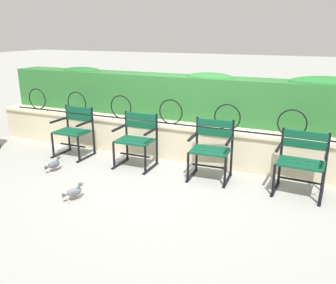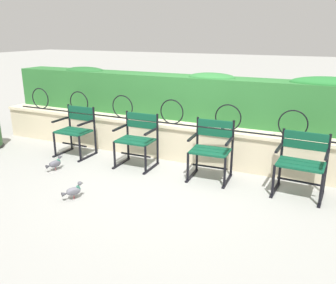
# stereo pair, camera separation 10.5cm
# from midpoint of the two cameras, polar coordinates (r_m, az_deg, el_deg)

# --- Properties ---
(ground_plane) EXTENTS (60.00, 60.00, 0.00)m
(ground_plane) POSITION_cam_midpoint_polar(r_m,az_deg,el_deg) (5.27, 0.11, -6.02)
(ground_plane) COLOR #9E9E99
(stone_wall) EXTENTS (7.83, 0.41, 0.62)m
(stone_wall) POSITION_cam_midpoint_polar(r_m,az_deg,el_deg) (5.95, 3.84, -0.07)
(stone_wall) COLOR beige
(stone_wall) RESTS_ON ground
(iron_arch_fence) EXTENTS (7.28, 0.02, 0.42)m
(iron_arch_fence) POSITION_cam_midpoint_polar(r_m,az_deg,el_deg) (5.85, 1.49, 4.57)
(iron_arch_fence) COLOR black
(iron_arch_fence) RESTS_ON stone_wall
(hedge_row) EXTENTS (7.68, 0.56, 0.85)m
(hedge_row) POSITION_cam_midpoint_polar(r_m,az_deg,el_deg) (6.19, 5.84, 7.25)
(hedge_row) COLOR #2D7033
(hedge_row) RESTS_ON stone_wall
(park_chair_leftmost) EXTENTS (0.59, 0.52, 0.85)m
(park_chair_leftmost) POSITION_cam_midpoint_polar(r_m,az_deg,el_deg) (6.38, -14.14, 2.01)
(park_chair_leftmost) COLOR #0F4C33
(park_chair_leftmost) RESTS_ON ground
(park_chair_centre_left) EXTENTS (0.61, 0.53, 0.85)m
(park_chair_centre_left) POSITION_cam_midpoint_polar(r_m,az_deg,el_deg) (5.68, -4.41, 0.64)
(park_chair_centre_left) COLOR #0F4C33
(park_chair_centre_left) RESTS_ON ground
(park_chair_centre_right) EXTENTS (0.61, 0.55, 0.87)m
(park_chair_centre_right) POSITION_cam_midpoint_polar(r_m,az_deg,el_deg) (5.22, 7.62, -0.96)
(park_chair_centre_right) COLOR #0F4C33
(park_chair_centre_right) RESTS_ON ground
(park_chair_rightmost) EXTENTS (0.65, 0.55, 0.83)m
(park_chair_rightmost) POSITION_cam_midpoint_polar(r_m,az_deg,el_deg) (5.01, 21.34, -2.91)
(park_chair_rightmost) COLOR #0F4C33
(park_chair_rightmost) RESTS_ON ground
(pigeon_near_chairs) EXTENTS (0.15, 0.29, 0.22)m
(pigeon_near_chairs) POSITION_cam_midpoint_polar(r_m,az_deg,el_deg) (5.82, -17.30, -3.34)
(pigeon_near_chairs) COLOR #5B5B66
(pigeon_near_chairs) RESTS_ON ground
(pigeon_far_side) EXTENTS (0.20, 0.27, 0.22)m
(pigeon_far_side) POSITION_cam_midpoint_polar(r_m,az_deg,el_deg) (4.79, -14.44, -7.66)
(pigeon_far_side) COLOR slate
(pigeon_far_side) RESTS_ON ground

